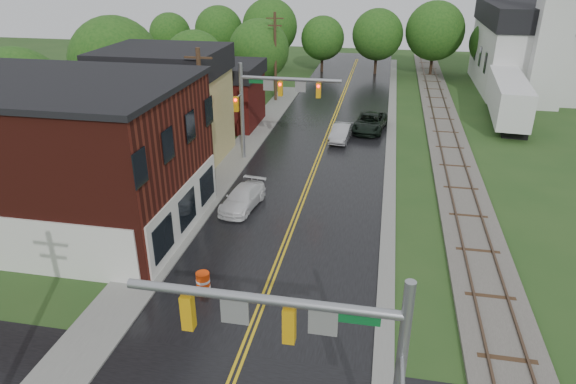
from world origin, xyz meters
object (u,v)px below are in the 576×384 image
(traffic_signal_near, at_px, (318,345))
(tree_left_b, at_px, (117,65))
(brick_building, at_px, (60,156))
(utility_pole_c, at_px, (275,56))
(pickup_white, at_px, (243,198))
(construction_barrel, at_px, (203,283))
(semi_trailer, at_px, (508,97))
(traffic_signal_far, at_px, (270,95))
(tree_left_a, at_px, (19,100))
(sedan_silver, at_px, (341,133))
(suv_dark, at_px, (370,123))
(tree_left_e, at_px, (260,51))
(church, at_px, (533,38))
(tree_left_c, at_px, (196,63))
(utility_pole_b, at_px, (202,116))

(traffic_signal_near, xyz_separation_m, tree_left_b, (-21.32, 29.90, 0.75))
(brick_building, bearing_deg, utility_pole_c, 78.91)
(traffic_signal_near, bearing_deg, pickup_white, 112.19)
(traffic_signal_near, xyz_separation_m, construction_barrel, (-6.26, 8.00, -4.41))
(semi_trailer, bearing_deg, brick_building, -137.37)
(traffic_signal_far, distance_m, tree_left_b, 15.21)
(tree_left_a, relative_size, semi_trailer, 0.67)
(sedan_silver, bearing_deg, suv_dark, 59.21)
(tree_left_a, distance_m, pickup_white, 17.31)
(utility_pole_c, bearing_deg, brick_building, -101.09)
(tree_left_e, xyz_separation_m, semi_trailer, (24.50, -5.00, -2.46))
(sedan_silver, xyz_separation_m, semi_trailer, (14.39, 8.32, 1.68))
(tree_left_a, distance_m, tree_left_b, 10.22)
(brick_building, bearing_deg, sedan_silver, 52.00)
(church, height_order, traffic_signal_far, church)
(traffic_signal_near, bearing_deg, tree_left_c, 114.56)
(tree_left_c, bearing_deg, construction_barrel, -69.70)
(brick_building, bearing_deg, tree_left_c, 93.14)
(traffic_signal_near, relative_size, tree_left_a, 0.85)
(utility_pole_b, xyz_separation_m, semi_trailer, (22.45, 18.90, -2.37))
(church, bearing_deg, traffic_signal_near, -107.72)
(brick_building, xyz_separation_m, construction_barrel, (9.69, -5.00, -3.60))
(brick_building, xyz_separation_m, sedan_silver, (13.74, 17.58, -3.48))
(traffic_signal_far, bearing_deg, utility_pole_b, -123.68)
(utility_pole_b, bearing_deg, suv_dark, 53.05)
(semi_trailer, bearing_deg, pickup_white, -130.86)
(brick_building, bearing_deg, pickup_white, 23.10)
(tree_left_a, distance_m, construction_barrel, 21.29)
(traffic_signal_near, distance_m, utility_pole_c, 43.24)
(utility_pole_c, distance_m, tree_left_e, 2.79)
(tree_left_b, relative_size, construction_barrel, 8.73)
(semi_trailer, bearing_deg, traffic_signal_near, -107.38)
(tree_left_e, xyz_separation_m, suv_dark, (12.33, -10.23, -4.06))
(tree_left_c, xyz_separation_m, tree_left_e, (5.00, 6.00, 0.30))
(church, relative_size, utility_pole_c, 2.22)
(semi_trailer, bearing_deg, traffic_signal_far, -143.98)
(church, xyz_separation_m, traffic_signal_near, (-16.53, -51.74, -0.87))
(tree_left_b, relative_size, tree_left_c, 1.27)
(utility_pole_c, bearing_deg, tree_left_c, -149.80)
(brick_building, height_order, suv_dark, brick_building)
(pickup_white, bearing_deg, sedan_silver, 79.02)
(traffic_signal_near, xyz_separation_m, semi_trailer, (12.18, 38.90, -2.62))
(utility_pole_c, height_order, pickup_white, utility_pole_c)
(brick_building, height_order, traffic_signal_near, brick_building)
(semi_trailer, relative_size, construction_barrel, 11.60)
(utility_pole_c, relative_size, pickup_white, 2.07)
(traffic_signal_near, xyz_separation_m, utility_pole_b, (-10.27, 20.00, -0.25))
(brick_building, height_order, semi_trailer, brick_building)
(brick_building, distance_m, utility_pole_c, 29.56)
(semi_trailer, bearing_deg, tree_left_e, 168.47)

